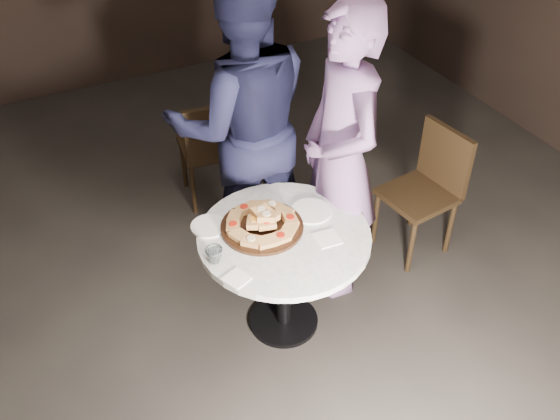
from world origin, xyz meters
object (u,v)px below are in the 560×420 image
table (284,252)px  serving_board (262,227)px  chair_right (429,183)px  water_glass (214,255)px  diner_navy (242,124)px  diner_teal (341,158)px  chair_far (211,145)px  focaccia_pile (263,221)px

table → serving_board: (-0.09, 0.10, 0.14)m
chair_right → table: bearing=-85.7°
water_glass → diner_navy: size_ratio=0.05×
chair_right → diner_navy: bearing=-122.1°
diner_teal → chair_far: bearing=-154.1°
diner_navy → chair_far: bearing=-75.7°
chair_right → diner_navy: size_ratio=0.45×
serving_board → chair_right: (1.26, 0.14, -0.21)m
serving_board → diner_navy: 0.71m
focaccia_pile → chair_far: size_ratio=0.47×
chair_far → chair_right: bearing=144.0°
table → focaccia_pile: 0.22m
chair_far → chair_right: (1.09, -1.06, 0.01)m
serving_board → diner_teal: diner_teal is taller
serving_board → focaccia_pile: 0.04m
water_glass → chair_right: bearing=9.5°
chair_far → diner_teal: 1.21m
table → water_glass: (-0.41, -0.03, 0.17)m
chair_far → diner_navy: diner_navy is taller
focaccia_pile → water_glass: (-0.33, -0.12, -0.01)m
table → chair_right: bearing=11.4°
chair_far → diner_navy: (0.01, -0.55, 0.47)m
table → chair_far: size_ratio=1.43×
table → chair_far: chair_far is taller
focaccia_pile → chair_far: 1.24m
diner_teal → serving_board: bearing=-71.2°
chair_right → diner_navy: (-1.08, 0.50, 0.46)m
diner_teal → table: bearing=-58.6°
focaccia_pile → chair_right: chair_right is taller
focaccia_pile → table: bearing=-49.7°
chair_right → water_glass: bearing=-87.7°
table → diner_teal: bearing=25.5°
chair_far → chair_right: chair_right is taller
table → focaccia_pile: focaccia_pile is taller
table → chair_far: 1.30m
table → diner_teal: diner_teal is taller
chair_far → chair_right: size_ratio=0.99×
chair_far → diner_navy: bearing=99.4°
chair_right → diner_teal: (-0.70, -0.01, 0.41)m
serving_board → focaccia_pile: bearing=-3.5°
diner_navy → water_glass: bearing=69.7°
water_glass → diner_navy: 0.94m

